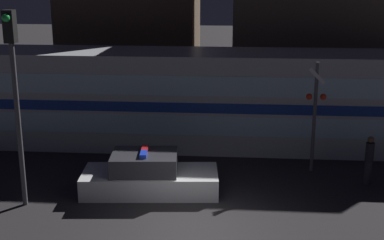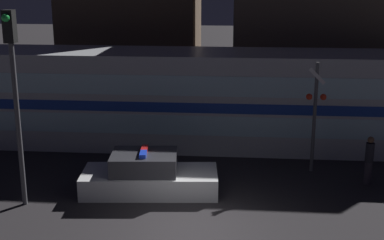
{
  "view_description": "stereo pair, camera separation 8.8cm",
  "coord_description": "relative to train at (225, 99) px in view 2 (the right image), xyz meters",
  "views": [
    {
      "loc": [
        1.1,
        -13.04,
        6.64
      ],
      "look_at": [
        -0.42,
        5.07,
        1.69
      ],
      "focal_mm": 50.0,
      "sensor_mm": 36.0,
      "label": 1
    },
    {
      "loc": [
        1.19,
        -13.03,
        6.64
      ],
      "look_at": [
        -0.42,
        5.07,
        1.69
      ],
      "focal_mm": 50.0,
      "sensor_mm": 36.0,
      "label": 2
    }
  ],
  "objects": [
    {
      "name": "ground_plane",
      "position": [
        -0.69,
        -7.6,
        -1.88
      ],
      "size": [
        120.0,
        120.0,
        0.0
      ],
      "primitive_type": "plane",
      "color": "#262326"
    },
    {
      "name": "train",
      "position": [
        0.0,
        0.0,
        0.0
      ],
      "size": [
        22.53,
        3.09,
        3.76
      ],
      "color": "#B7BABF",
      "rests_on": "ground_plane"
    },
    {
      "name": "police_car",
      "position": [
        -2.26,
        -5.08,
        -1.36
      ],
      "size": [
        4.36,
        2.09,
        1.4
      ],
      "rotation": [
        0.0,
        0.0,
        0.09
      ],
      "color": "silver",
      "rests_on": "ground_plane"
    },
    {
      "name": "pedestrian",
      "position": [
        4.77,
        -3.84,
        -1.04
      ],
      "size": [
        0.27,
        0.27,
        1.63
      ],
      "color": "#2D2833",
      "rests_on": "ground_plane"
    },
    {
      "name": "crossing_signal_near",
      "position": [
        3.11,
        -2.76,
        0.27
      ],
      "size": [
        0.68,
        0.29,
        3.84
      ],
      "color": "#4C4C51",
      "rests_on": "ground_plane"
    },
    {
      "name": "traffic_light_corner",
      "position": [
        -5.79,
        -6.36,
        1.9
      ],
      "size": [
        0.3,
        0.46,
        5.72
      ],
      "color": "#4C4C51",
      "rests_on": "ground_plane"
    },
    {
      "name": "building_center",
      "position": [
        5.93,
        5.96,
        2.95
      ],
      "size": [
        11.45,
        4.78,
        9.67
      ],
      "color": "brown",
      "rests_on": "ground_plane"
    }
  ]
}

